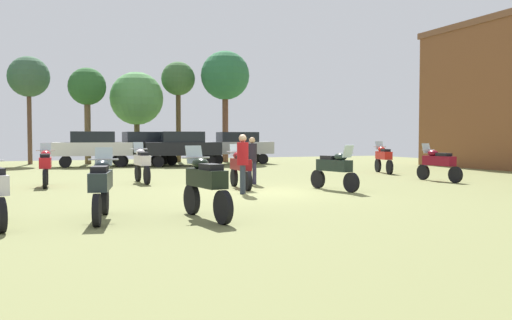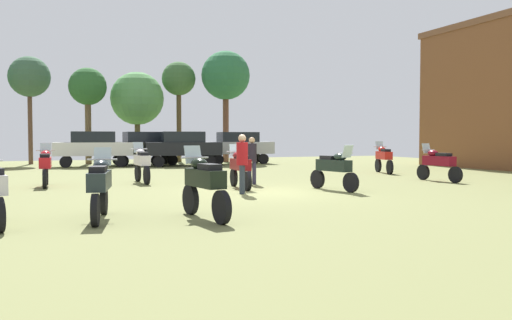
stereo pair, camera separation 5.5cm
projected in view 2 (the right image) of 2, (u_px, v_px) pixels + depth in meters
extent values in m
cube|color=olive|center=(264.00, 192.00, 16.21)|extent=(44.00, 52.00, 0.02)
cylinder|color=black|center=(190.00, 199.00, 11.46)|extent=(0.21, 0.67, 0.66)
cylinder|color=black|center=(222.00, 207.00, 10.12)|extent=(0.21, 0.67, 0.66)
cube|color=black|center=(205.00, 178.00, 10.77)|extent=(0.54, 1.34, 0.36)
ellipsoid|color=black|center=(199.00, 164.00, 11.01)|extent=(0.38, 0.52, 0.24)
cube|color=black|center=(210.00, 167.00, 10.56)|extent=(0.37, 0.60, 0.12)
cube|color=silver|center=(193.00, 155.00, 11.29)|extent=(0.38, 0.20, 0.39)
cylinder|color=#B7B7BC|center=(195.00, 158.00, 11.20)|extent=(0.62, 0.12, 0.04)
cylinder|color=black|center=(423.00, 172.00, 20.83)|extent=(0.16, 0.61, 0.60)
cylinder|color=black|center=(455.00, 175.00, 19.35)|extent=(0.16, 0.61, 0.60)
cube|color=maroon|center=(439.00, 161.00, 20.07)|extent=(0.45, 1.42, 0.36)
ellipsoid|color=maroon|center=(433.00, 153.00, 20.34)|extent=(0.35, 0.50, 0.24)
cube|color=black|center=(444.00, 155.00, 19.84)|extent=(0.34, 0.58, 0.12)
cube|color=silver|center=(426.00, 148.00, 20.65)|extent=(0.37, 0.18, 0.39)
cylinder|color=#B7B7BC|center=(428.00, 150.00, 20.56)|extent=(0.62, 0.08, 0.04)
cylinder|color=black|center=(234.00, 177.00, 18.06)|extent=(0.16, 0.61, 0.61)
cylinder|color=black|center=(247.00, 181.00, 16.51)|extent=(0.16, 0.61, 0.61)
cube|color=maroon|center=(240.00, 164.00, 17.27)|extent=(0.46, 1.40, 0.36)
ellipsoid|color=maroon|center=(238.00, 156.00, 17.55)|extent=(0.35, 0.50, 0.24)
cube|color=black|center=(242.00, 157.00, 17.03)|extent=(0.34, 0.58, 0.12)
cube|color=silver|center=(235.00, 150.00, 17.87)|extent=(0.37, 0.18, 0.39)
cylinder|color=#B7B7BC|center=(236.00, 152.00, 17.78)|extent=(0.62, 0.08, 0.04)
cylinder|color=black|center=(104.00, 200.00, 11.46)|extent=(0.24, 0.63, 0.62)
cylinder|color=black|center=(95.00, 210.00, 9.86)|extent=(0.24, 0.63, 0.62)
cube|color=#202B2E|center=(100.00, 180.00, 10.64)|extent=(0.62, 1.42, 0.36)
ellipsoid|color=#202B2E|center=(101.00, 166.00, 10.93)|extent=(0.41, 0.53, 0.24)
cube|color=black|center=(98.00, 169.00, 10.39)|extent=(0.40, 0.61, 0.12)
cube|color=silver|center=(103.00, 156.00, 11.26)|extent=(0.38, 0.22, 0.39)
cylinder|color=#B7B7BC|center=(102.00, 159.00, 11.16)|extent=(0.62, 0.16, 0.04)
cylinder|color=black|center=(351.00, 182.00, 16.02)|extent=(0.23, 0.62, 0.61)
cylinder|color=black|center=(317.00, 179.00, 17.35)|extent=(0.23, 0.62, 0.61)
cube|color=black|center=(334.00, 165.00, 16.66)|extent=(0.61, 1.38, 0.36)
ellipsoid|color=black|center=(340.00, 157.00, 16.40)|extent=(0.41, 0.53, 0.24)
cube|color=black|center=(329.00, 158.00, 16.85)|extent=(0.40, 0.61, 0.12)
cube|color=silver|center=(348.00, 151.00, 16.11)|extent=(0.38, 0.22, 0.39)
cylinder|color=#B7B7BC|center=(345.00, 153.00, 16.20)|extent=(0.62, 0.15, 0.04)
cylinder|color=black|center=(46.00, 176.00, 18.64)|extent=(0.14, 0.64, 0.64)
cylinder|color=black|center=(45.00, 179.00, 17.19)|extent=(0.14, 0.64, 0.64)
cube|color=red|center=(45.00, 163.00, 17.90)|extent=(0.41, 1.33, 0.36)
ellipsoid|color=red|center=(45.00, 154.00, 18.16)|extent=(0.34, 0.49, 0.24)
cube|color=black|center=(45.00, 156.00, 17.67)|extent=(0.32, 0.57, 0.12)
cube|color=silver|center=(46.00, 149.00, 18.46)|extent=(0.37, 0.16, 0.39)
cylinder|color=#B7B7BC|center=(46.00, 150.00, 18.37)|extent=(0.62, 0.06, 0.04)
cylinder|color=black|center=(378.00, 165.00, 25.41)|extent=(0.30, 0.66, 0.65)
cylinder|color=black|center=(390.00, 167.00, 23.82)|extent=(0.30, 0.66, 0.65)
cube|color=red|center=(384.00, 155.00, 24.59)|extent=(0.72, 1.40, 0.36)
ellipsoid|color=red|center=(382.00, 149.00, 24.89)|extent=(0.44, 0.55, 0.24)
cube|color=black|center=(386.00, 150.00, 24.35)|extent=(0.44, 0.62, 0.12)
cube|color=silver|center=(379.00, 145.00, 25.22)|extent=(0.39, 0.25, 0.39)
cylinder|color=#B7B7BC|center=(380.00, 147.00, 25.12)|extent=(0.61, 0.21, 0.04)
cylinder|color=black|center=(138.00, 173.00, 19.99)|extent=(0.15, 0.66, 0.66)
cylinder|color=black|center=(147.00, 175.00, 18.65)|extent=(0.15, 0.66, 0.66)
cube|color=silver|center=(142.00, 160.00, 19.30)|extent=(0.42, 1.28, 0.36)
ellipsoid|color=silver|center=(140.00, 152.00, 19.54)|extent=(0.34, 0.49, 0.24)
cube|color=black|center=(143.00, 154.00, 19.09)|extent=(0.33, 0.57, 0.12)
cube|color=silver|center=(138.00, 147.00, 19.82)|extent=(0.37, 0.17, 0.39)
cylinder|color=#B7B7BC|center=(139.00, 149.00, 19.74)|extent=(0.62, 0.07, 0.04)
cylinder|color=black|center=(218.00, 160.00, 32.21)|extent=(0.65, 0.25, 0.64)
cylinder|color=black|center=(212.00, 159.00, 33.57)|extent=(0.65, 0.25, 0.64)
cylinder|color=black|center=(263.00, 159.00, 33.16)|extent=(0.65, 0.25, 0.64)
cylinder|color=black|center=(256.00, 158.00, 34.52)|extent=(0.65, 0.25, 0.64)
cube|color=#A8ACB3|center=(238.00, 148.00, 33.33)|extent=(4.39, 2.01, 0.75)
cube|color=black|center=(238.00, 137.00, 33.30)|extent=(2.44, 1.70, 0.61)
cylinder|color=black|center=(159.00, 162.00, 29.58)|extent=(0.66, 0.28, 0.64)
cylinder|color=black|center=(156.00, 160.00, 30.97)|extent=(0.66, 0.28, 0.64)
cylinder|color=black|center=(210.00, 161.00, 30.38)|extent=(0.66, 0.28, 0.64)
cylinder|color=black|center=(206.00, 160.00, 31.77)|extent=(0.66, 0.28, 0.64)
cube|color=black|center=(183.00, 149.00, 30.64)|extent=(4.46, 2.23, 0.75)
cube|color=black|center=(183.00, 137.00, 30.62)|extent=(2.51, 1.82, 0.61)
cylinder|color=black|center=(66.00, 162.00, 28.94)|extent=(0.65, 0.26, 0.64)
cylinder|color=black|center=(66.00, 161.00, 30.31)|extent=(0.65, 0.26, 0.64)
cylinder|color=black|center=(121.00, 161.00, 29.84)|extent=(0.65, 0.26, 0.64)
cylinder|color=black|center=(119.00, 160.00, 31.21)|extent=(0.65, 0.26, 0.64)
cube|color=silver|center=(93.00, 149.00, 30.05)|extent=(4.41, 2.08, 0.75)
cube|color=black|center=(93.00, 137.00, 30.02)|extent=(2.47, 1.74, 0.61)
cylinder|color=black|center=(123.00, 161.00, 30.44)|extent=(0.65, 0.26, 0.64)
cylinder|color=black|center=(118.00, 160.00, 31.74)|extent=(0.65, 0.26, 0.64)
cylinder|color=black|center=(172.00, 160.00, 31.70)|extent=(0.65, 0.26, 0.64)
cylinder|color=black|center=(166.00, 159.00, 33.00)|extent=(0.65, 0.26, 0.64)
cube|color=#26271F|center=(145.00, 148.00, 31.69)|extent=(4.41, 2.08, 0.75)
cube|color=black|center=(145.00, 137.00, 31.66)|extent=(2.46, 1.73, 0.61)
cylinder|color=#2C293F|center=(250.00, 173.00, 18.81)|extent=(0.14, 0.14, 0.81)
cylinder|color=#2C293F|center=(254.00, 173.00, 18.78)|extent=(0.14, 0.14, 0.81)
cylinder|color=black|center=(252.00, 152.00, 18.76)|extent=(0.47, 0.47, 0.64)
sphere|color=tan|center=(252.00, 140.00, 18.74)|extent=(0.22, 0.22, 0.22)
cylinder|color=#2E3644|center=(243.00, 179.00, 15.71)|extent=(0.14, 0.14, 0.85)
cylinder|color=#2E3644|center=(242.00, 180.00, 15.54)|extent=(0.14, 0.14, 0.85)
cylinder|color=#AE151B|center=(242.00, 154.00, 15.59)|extent=(0.46, 0.46, 0.67)
sphere|color=tan|center=(242.00, 138.00, 15.58)|extent=(0.23, 0.23, 0.23)
cylinder|color=#4E3D23|center=(179.00, 124.00, 35.84)|extent=(0.33, 0.33, 5.13)
sphere|color=#375F31|center=(179.00, 79.00, 35.71)|extent=(2.27, 2.27, 2.27)
cylinder|color=brown|center=(226.00, 124.00, 35.82)|extent=(0.40, 0.40, 5.12)
sphere|color=#2A673D|center=(226.00, 75.00, 35.68)|extent=(3.28, 3.28, 3.28)
cylinder|color=brown|center=(88.00, 130.00, 33.04)|extent=(0.38, 0.38, 4.32)
sphere|color=#295B29|center=(88.00, 86.00, 32.93)|extent=(2.32, 2.32, 2.32)
cylinder|color=brown|center=(30.00, 125.00, 32.81)|extent=(0.27, 0.27, 4.86)
sphere|color=#375A3E|center=(29.00, 77.00, 32.68)|extent=(2.50, 2.50, 2.50)
cylinder|color=#4E4327|center=(138.00, 136.00, 35.14)|extent=(0.36, 0.36, 3.46)
sphere|color=#4D8A49|center=(137.00, 98.00, 35.04)|extent=(3.49, 3.49, 3.49)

